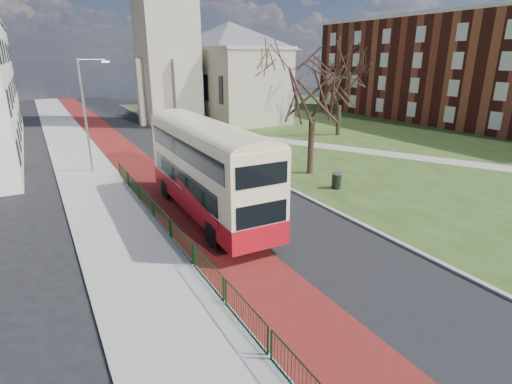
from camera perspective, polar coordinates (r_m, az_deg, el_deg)
ground at (r=17.18m, az=1.64°, el=-9.74°), size 160.00×160.00×0.00m
road_carriageway at (r=35.20m, az=-13.03°, el=4.80°), size 9.00×120.00×0.01m
bus_lane at (r=34.59m, az=-17.32°, el=4.19°), size 3.40×120.00×0.01m
pavement_west at (r=34.06m, az=-23.56°, el=3.34°), size 4.00×120.00×0.12m
kerb_west at (r=34.28m, az=-20.26°, el=3.85°), size 0.25×120.00×0.13m
kerb_east at (r=38.48m, az=-7.30°, el=6.39°), size 0.25×80.00×0.13m
grass_green at (r=49.28m, az=14.91°, el=8.57°), size 40.00×80.00×0.04m
footpath at (r=36.93m, az=20.88°, el=4.77°), size 18.84×32.82×0.03m
pedestrian_railing at (r=19.21m, az=-12.18°, el=-5.14°), size 0.07×24.00×1.12m
gothic_church at (r=55.09m, az=-7.95°, el=23.72°), size 16.38×18.00×40.00m
brick_terrace at (r=58.04m, az=27.39°, el=15.33°), size 10.30×44.30×13.50m
streetlamp at (r=31.36m, az=-23.03°, el=10.70°), size 2.13×0.18×8.00m
bus at (r=21.00m, az=-6.93°, el=3.72°), size 2.94×11.78×4.90m
winter_tree_near at (r=28.72m, az=8.30°, el=16.17°), size 8.99×8.99×10.04m
winter_tree_far at (r=44.58m, az=12.04°, el=15.28°), size 6.23×6.23×8.34m
litter_bin at (r=26.46m, az=11.42°, el=1.60°), size 0.85×0.85×1.03m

